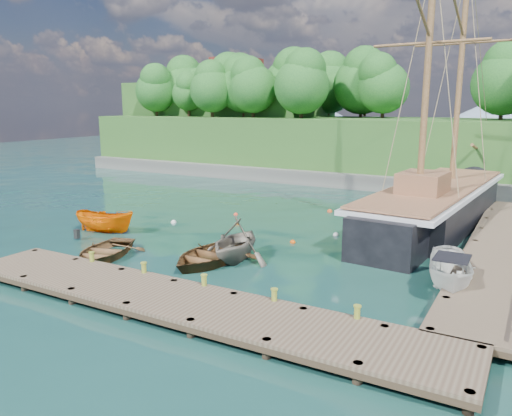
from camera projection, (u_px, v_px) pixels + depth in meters
The scene contains 22 objects.
ground at pixel (232, 258), 24.36m from camera, with size 160.00×160.00×0.00m, color #17392B.
dock_near at pixel (181, 302), 17.77m from camera, with size 20.00×3.20×1.10m.
dock_east at pixel (503, 247), 24.68m from camera, with size 3.20×24.00×1.10m.
bollard_0 at pixel (93, 275), 21.95m from camera, with size 0.26×0.26×0.45m, color olive.
bollard_1 at pixel (145, 287), 20.50m from camera, with size 0.26×0.26×0.45m, color olive.
bollard_2 at pixel (205, 300), 19.05m from camera, with size 0.26×0.26×0.45m, color olive.
bollard_3 at pixel (274, 317), 17.60m from camera, with size 0.26×0.26×0.45m, color olive.
bollard_4 at pixel (356, 336), 16.15m from camera, with size 0.26×0.26×0.45m, color olive.
rowboat_0 at pixel (104, 258), 24.39m from camera, with size 3.05×4.27×0.89m, color brown.
rowboat_1 at pixel (235, 260), 24.05m from camera, with size 3.53×4.09×2.15m, color #696255.
rowboat_2 at pixel (209, 262), 23.64m from camera, with size 3.43×4.80×1.00m, color #56361C.
motorboat_orange at pixel (106, 232), 29.22m from camera, with size 1.44×3.84×1.48m, color #F06900.
cabin_boat_white at pixel (449, 292), 19.96m from camera, with size 1.64×4.36×1.68m, color silver.
schooner at pixel (435, 208), 30.77m from camera, with size 6.26×26.38×19.12m.
mooring_buoy_0 at pixel (174, 223), 31.56m from camera, with size 0.35×0.35×0.35m, color white.
mooring_buoy_1 at pixel (237, 225), 31.11m from camera, with size 0.30×0.30×0.30m, color orange.
mooring_buoy_2 at pixel (293, 243), 27.01m from camera, with size 0.30×0.30×0.30m, color #E14C07.
mooring_buoy_3 at pixel (336, 235), 28.51m from camera, with size 0.33×0.33×0.33m, color white.
mooring_buoy_4 at pixel (236, 215), 33.79m from camera, with size 0.29×0.29×0.29m, color #EE3B20.
mooring_buoy_5 at pixel (330, 212), 34.76m from camera, with size 0.36×0.36×0.36m, color #DD4F20.
headland at pixel (283, 121), 56.17m from camera, with size 51.00×19.31×12.90m.
distant_ridge at pixel (484, 123), 81.01m from camera, with size 117.00×40.00×10.00m.
Camera 1 is at (12.56, -19.73, 7.34)m, focal length 35.00 mm.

